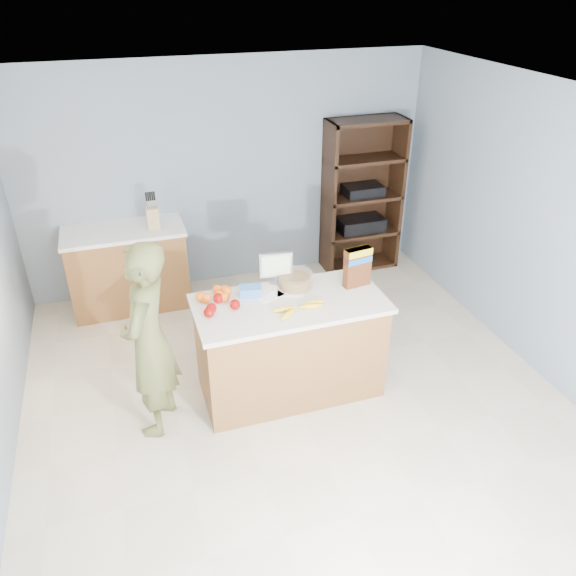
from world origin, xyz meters
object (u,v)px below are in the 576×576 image
object	(u,v)px
counter_peninsula	(290,350)
shelving_unit	(360,198)
person	(149,341)
cereal_box	(358,264)
tv	(276,266)

from	to	relation	value
counter_peninsula	shelving_unit	xyz separation A→B (m)	(1.55, 2.05, 0.45)
person	cereal_box	world-z (taller)	person
shelving_unit	person	bearing A→B (deg)	-141.66
shelving_unit	cereal_box	xyz separation A→B (m)	(-0.93, -1.96, 0.24)
tv	cereal_box	distance (m)	0.69
person	cereal_box	size ratio (longest dim) A/B	4.71
shelving_unit	tv	bearing A→B (deg)	-132.39
counter_peninsula	cereal_box	distance (m)	0.93
person	cereal_box	bearing A→B (deg)	117.68
shelving_unit	person	xyz separation A→B (m)	(-2.69, -2.13, -0.05)
cereal_box	tv	bearing A→B (deg)	158.67
counter_peninsula	person	size ratio (longest dim) A/B	0.96
shelving_unit	cereal_box	bearing A→B (deg)	-115.30
person	tv	bearing A→B (deg)	132.51
person	tv	xyz separation A→B (m)	(1.13, 0.41, 0.25)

